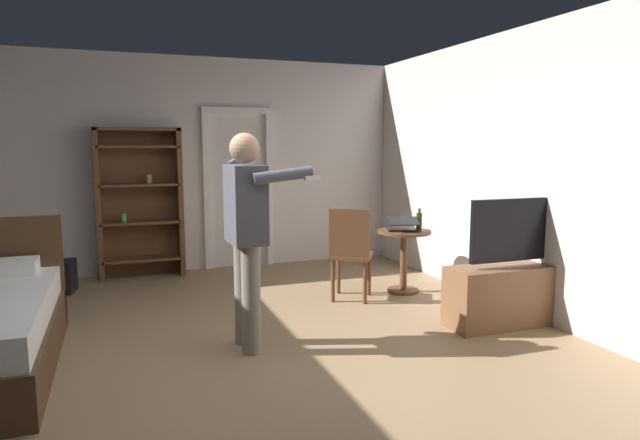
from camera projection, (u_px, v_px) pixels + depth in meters
ground_plane at (231, 362)px, 4.23m from camera, size 7.24×7.24×0.00m
wall_back at (178, 165)px, 7.15m from camera, size 6.10×0.12×2.76m
wall_right at (551, 174)px, 5.06m from camera, size 0.12×6.82×2.76m
doorway_frame at (238, 177)px, 7.36m from camera, size 0.93×0.08×2.13m
bookshelf at (140, 197)px, 6.83m from camera, size 1.01×0.32×1.85m
tv_flatscreen at (513, 288)px, 5.08m from camera, size 1.28×0.40×1.17m
side_table at (404, 251)px, 6.16m from camera, size 0.59×0.59×0.70m
laptop at (403, 226)px, 6.07m from camera, size 0.41×0.41×0.16m
bottle_on_table at (419, 221)px, 6.09m from camera, size 0.06×0.06×0.25m
wooden_chair at (350, 250)px, 5.81m from camera, size 0.58×0.58×0.99m
person_blue_shirt at (247, 225)px, 4.38m from camera, size 0.67×0.58×1.74m
suitcase_dark at (47, 277)px, 6.14m from camera, size 0.62×0.42×0.36m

